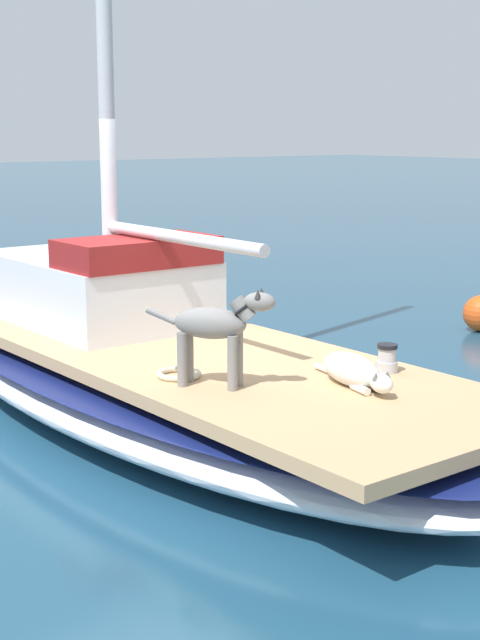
{
  "coord_description": "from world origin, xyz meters",
  "views": [
    {
      "loc": [
        -4.2,
        -6.46,
        2.41
      ],
      "look_at": [
        0.0,
        -1.0,
        1.01
      ],
      "focal_mm": 52.74,
      "sensor_mm": 36.0,
      "label": 1
    }
  ],
  "objects_px": {
    "dog_grey": "(216,327)",
    "deck_winch": "(387,359)",
    "sailboat_main": "(168,379)",
    "dog_white": "(354,371)",
    "coiled_rope": "(179,374)"
  },
  "relations": [
    {
      "from": "sailboat_main",
      "to": "coiled_rope",
      "type": "distance_m",
      "value": 1.19
    },
    {
      "from": "dog_white",
      "to": "deck_winch",
      "type": "xyz_separation_m",
      "value": [
        0.46,
        0.13,
        -0.01
      ]
    },
    {
      "from": "sailboat_main",
      "to": "dog_grey",
      "type": "height_order",
      "value": "dog_grey"
    },
    {
      "from": "dog_grey",
      "to": "deck_winch",
      "type": "relative_size",
      "value": 3.86
    },
    {
      "from": "dog_grey",
      "to": "deck_winch",
      "type": "height_order",
      "value": "dog_grey"
    },
    {
      "from": "sailboat_main",
      "to": "dog_grey",
      "type": "xyz_separation_m",
      "value": [
        -0.49,
        -1.37,
        0.75
      ]
    },
    {
      "from": "dog_white",
      "to": "deck_winch",
      "type": "distance_m",
      "value": 0.48
    },
    {
      "from": "dog_grey",
      "to": "deck_winch",
      "type": "bearing_deg",
      "value": -20.09
    },
    {
      "from": "sailboat_main",
      "to": "dog_white",
      "type": "xyz_separation_m",
      "value": [
        0.27,
        -1.94,
        0.43
      ]
    },
    {
      "from": "dog_grey",
      "to": "sailboat_main",
      "type": "bearing_deg",
      "value": 70.36
    },
    {
      "from": "dog_grey",
      "to": "dog_white",
      "type": "distance_m",
      "value": 1.0
    },
    {
      "from": "sailboat_main",
      "to": "dog_grey",
      "type": "bearing_deg",
      "value": -109.64
    },
    {
      "from": "dog_grey",
      "to": "coiled_rope",
      "type": "relative_size",
      "value": 2.5
    },
    {
      "from": "dog_white",
      "to": "deck_winch",
      "type": "relative_size",
      "value": 4.51
    },
    {
      "from": "dog_grey",
      "to": "dog_white",
      "type": "xyz_separation_m",
      "value": [
        0.76,
        -0.57,
        -0.32
      ]
    }
  ]
}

